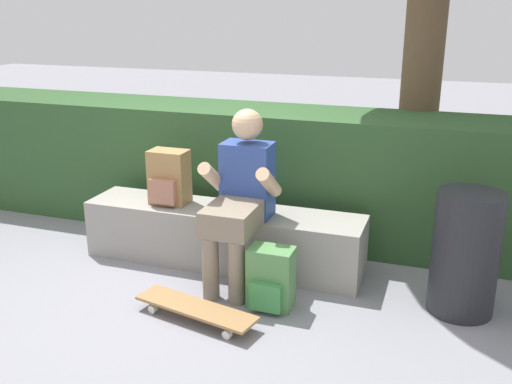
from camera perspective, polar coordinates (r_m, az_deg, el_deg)
name	(u,v)px	position (r m, az deg, el deg)	size (l,w,h in m)	color
ground_plane	(203,285)	(4.05, -5.25, -9.06)	(24.00, 24.00, 0.00)	gray
bench_main	(223,236)	(4.27, -3.27, -4.36)	(2.06, 0.44, 0.43)	gray
person_skater	(240,194)	(3.87, -1.55, -0.18)	(0.49, 0.62, 1.18)	#2D4793
skateboard_near_person	(196,309)	(3.61, -5.95, -11.36)	(0.82, 0.37, 0.09)	olive
backpack_on_bench	(169,178)	(4.30, -8.58, 1.37)	(0.28, 0.23, 0.40)	#A37A47
backpack_on_ground	(271,279)	(3.68, 1.45, -8.59)	(0.28, 0.23, 0.40)	#51894C
hedge_row	(212,166)	(4.97, -4.36, 2.58)	(5.68, 0.72, 1.03)	#2D5029
trash_bin	(465,253)	(3.78, 19.93, -5.68)	(0.40, 0.40, 0.78)	#232328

